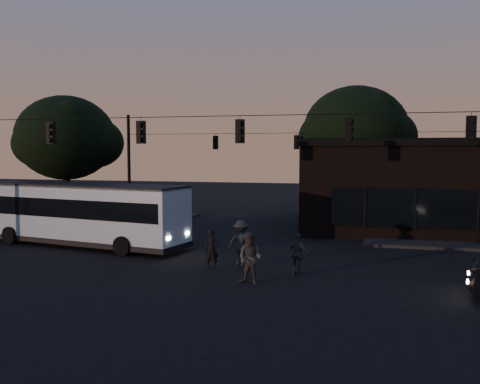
% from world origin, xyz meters
% --- Properties ---
extents(ground, '(120.00, 120.00, 0.00)m').
position_xyz_m(ground, '(0.00, 0.00, 0.00)').
color(ground, black).
rests_on(ground, ground).
extents(sidewalk_far_left, '(14.00, 10.00, 0.15)m').
position_xyz_m(sidewalk_far_left, '(-14.00, 14.00, 0.07)').
color(sidewalk_far_left, black).
rests_on(sidewalk_far_left, ground).
extents(building, '(15.40, 10.41, 5.40)m').
position_xyz_m(building, '(9.00, 15.97, 2.71)').
color(building, black).
rests_on(building, ground).
extents(tree_behind, '(7.60, 7.60, 9.43)m').
position_xyz_m(tree_behind, '(4.00, 22.00, 6.19)').
color(tree_behind, black).
rests_on(tree_behind, ground).
extents(tree_left, '(6.40, 6.40, 8.30)m').
position_xyz_m(tree_left, '(-14.00, 13.00, 5.57)').
color(tree_left, black).
rests_on(tree_left, ground).
extents(signal_rig_near, '(26.24, 0.30, 7.50)m').
position_xyz_m(signal_rig_near, '(0.00, 4.00, 4.45)').
color(signal_rig_near, black).
rests_on(signal_rig_near, ground).
extents(signal_rig_far, '(26.24, 0.30, 7.50)m').
position_xyz_m(signal_rig_far, '(0.00, 20.00, 4.20)').
color(signal_rig_far, black).
rests_on(signal_rig_far, ground).
extents(bus, '(11.30, 4.61, 3.10)m').
position_xyz_m(bus, '(-8.47, 5.83, 1.74)').
color(bus, '#9FB8CA').
rests_on(bus, ground).
extents(pedestrian_a, '(0.65, 0.51, 1.59)m').
position_xyz_m(pedestrian_a, '(-0.77, 2.43, 0.80)').
color(pedestrian_a, black).
rests_on(pedestrian_a, ground).
extents(pedestrian_b, '(1.05, 0.92, 1.85)m').
position_xyz_m(pedestrian_b, '(1.29, 0.47, 0.93)').
color(pedestrian_b, '#393634').
rests_on(pedestrian_b, ground).
extents(pedestrian_c, '(1.02, 0.61, 1.63)m').
position_xyz_m(pedestrian_c, '(2.75, 2.17, 0.82)').
color(pedestrian_c, '#2B2932').
rests_on(pedestrian_c, ground).
extents(pedestrian_d, '(1.32, 0.91, 1.87)m').
position_xyz_m(pedestrian_d, '(0.18, 3.50, 0.94)').
color(pedestrian_d, black).
rests_on(pedestrian_d, ground).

